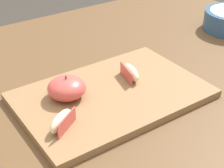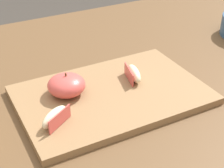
% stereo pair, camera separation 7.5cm
% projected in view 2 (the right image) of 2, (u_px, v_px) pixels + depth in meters
% --- Properties ---
extents(dining_table, '(1.33, 0.93, 0.72)m').
position_uv_depth(dining_table, '(108.00, 112.00, 0.88)').
color(dining_table, brown).
rests_on(dining_table, ground_plane).
extents(cutting_board, '(0.40, 0.26, 0.02)m').
position_uv_depth(cutting_board, '(112.00, 95.00, 0.77)').
color(cutting_board, olive).
rests_on(cutting_board, dining_table).
extents(apple_half_skin_up, '(0.08, 0.08, 0.05)m').
position_uv_depth(apple_half_skin_up, '(67.00, 85.00, 0.74)').
color(apple_half_skin_up, '#D14C47').
rests_on(apple_half_skin_up, cutting_board).
extents(apple_wedge_right, '(0.07, 0.06, 0.03)m').
position_uv_depth(apple_wedge_right, '(55.00, 117.00, 0.66)').
color(apple_wedge_right, beige).
rests_on(apple_wedge_right, cutting_board).
extents(apple_wedge_near_knife, '(0.04, 0.07, 0.03)m').
position_uv_depth(apple_wedge_near_knife, '(134.00, 74.00, 0.80)').
color(apple_wedge_near_knife, beige).
rests_on(apple_wedge_near_knife, cutting_board).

